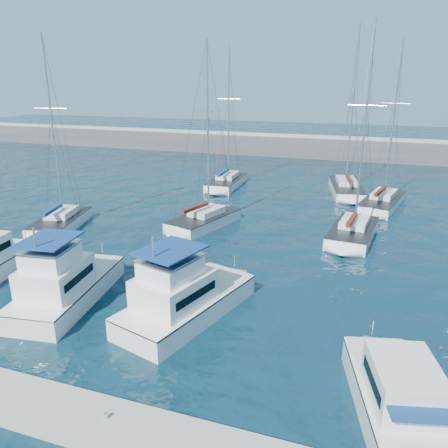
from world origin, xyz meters
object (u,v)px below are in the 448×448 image
(motor_yacht_stbd_inner, at_px, (183,299))
(motor_yacht_port_inner, at_px, (64,286))
(motor_yacht_stbd_outer, at_px, (396,398))
(sailboat_mid_d, at_px, (353,231))
(sailboat_back_b, at_px, (346,188))
(sailboat_back_a, at_px, (227,182))
(sailboat_mid_a, at_px, (60,221))
(sailboat_back_c, at_px, (382,202))
(sailboat_mid_b, at_px, (204,220))

(motor_yacht_stbd_inner, bearing_deg, motor_yacht_port_inner, -158.16)
(motor_yacht_stbd_outer, distance_m, sailboat_mid_d, 20.30)
(motor_yacht_port_inner, xyz_separation_m, sailboat_back_b, (13.46, 31.83, -0.58))
(motor_yacht_stbd_inner, distance_m, sailboat_back_a, 30.57)
(sailboat_mid_a, distance_m, sailboat_back_a, 21.11)
(motor_yacht_stbd_inner, relative_size, sailboat_mid_a, 0.56)
(sailboat_mid_d, height_order, sailboat_back_c, sailboat_mid_d)
(motor_yacht_stbd_outer, xyz_separation_m, sailboat_back_a, (-18.07, 33.79, -0.40))
(motor_yacht_stbd_inner, distance_m, sailboat_back_c, 28.17)
(sailboat_back_a, bearing_deg, sailboat_back_c, -12.49)
(sailboat_back_c, bearing_deg, sailboat_mid_a, -136.41)
(motor_yacht_port_inner, bearing_deg, sailboat_back_a, 82.89)
(sailboat_mid_a, height_order, sailboat_mid_b, sailboat_mid_a)
(motor_yacht_stbd_inner, height_order, sailboat_mid_b, sailboat_mid_b)
(sailboat_mid_d, relative_size, sailboat_back_c, 1.03)
(motor_yacht_port_inner, relative_size, motor_yacht_stbd_inner, 0.95)
(motor_yacht_stbd_inner, bearing_deg, sailboat_mid_b, 123.04)
(sailboat_back_c, bearing_deg, sailboat_back_a, -178.10)
(sailboat_back_c, bearing_deg, motor_yacht_port_inner, -109.89)
(motor_yacht_port_inner, distance_m, sailboat_back_c, 32.06)
(sailboat_back_a, bearing_deg, sailboat_back_b, 4.32)
(sailboat_mid_d, bearing_deg, sailboat_mid_b, -168.88)
(sailboat_mid_a, relative_size, sailboat_back_a, 0.99)
(sailboat_mid_a, relative_size, sailboat_mid_b, 1.02)
(motor_yacht_stbd_inner, relative_size, sailboat_back_b, 0.50)
(motor_yacht_stbd_inner, bearing_deg, sailboat_mid_d, 79.35)
(sailboat_mid_d, relative_size, sailboat_back_b, 0.92)
(sailboat_back_b, bearing_deg, sailboat_back_a, 174.92)
(sailboat_mid_b, distance_m, sailboat_back_c, 18.66)
(sailboat_back_b, bearing_deg, sailboat_mid_d, -95.12)
(motor_yacht_stbd_outer, height_order, sailboat_back_b, sailboat_back_b)
(sailboat_mid_d, bearing_deg, sailboat_back_c, 84.02)
(motor_yacht_stbd_inner, distance_m, sailboat_back_b, 31.74)
(sailboat_mid_d, relative_size, sailboat_back_a, 1.03)
(sailboat_mid_a, bearing_deg, sailboat_back_a, 51.38)
(motor_yacht_stbd_outer, xyz_separation_m, sailboat_back_b, (-4.21, 35.24, -0.39))
(sailboat_mid_a, height_order, sailboat_mid_d, sailboat_mid_d)
(sailboat_mid_b, distance_m, sailboat_back_b, 19.55)
(motor_yacht_port_inner, bearing_deg, sailboat_mid_b, 73.25)
(motor_yacht_stbd_outer, bearing_deg, sailboat_mid_d, 83.38)
(sailboat_back_c, bearing_deg, motor_yacht_stbd_outer, -76.51)
(sailboat_back_b, relative_size, sailboat_back_c, 1.12)
(sailboat_back_b, bearing_deg, motor_yacht_stbd_outer, -94.22)
(sailboat_mid_a, bearing_deg, motor_yacht_stbd_outer, -42.52)
(motor_yacht_stbd_inner, xyz_separation_m, sailboat_mid_b, (-4.62, 14.93, -0.59))
(sailboat_mid_d, bearing_deg, motor_yacht_stbd_inner, -110.12)
(sailboat_mid_a, distance_m, sailboat_mid_d, 24.84)
(sailboat_mid_b, bearing_deg, motor_yacht_stbd_outer, -34.90)
(motor_yacht_stbd_inner, xyz_separation_m, sailboat_mid_d, (7.96, 15.97, -0.58))
(sailboat_back_b, bearing_deg, motor_yacht_stbd_inner, -112.67)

